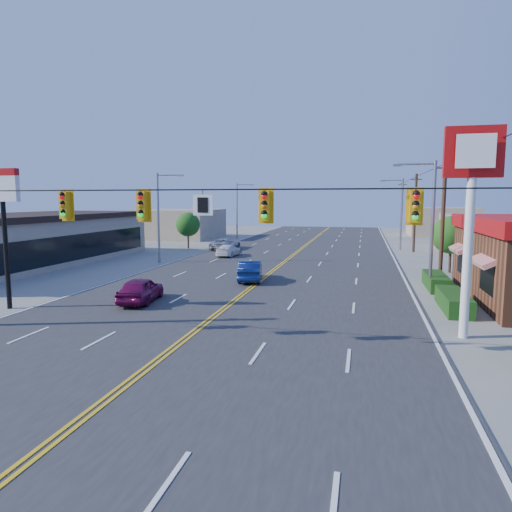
% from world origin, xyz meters
% --- Properties ---
extents(ground, '(160.00, 160.00, 0.00)m').
position_xyz_m(ground, '(0.00, 0.00, 0.00)').
color(ground, gray).
rests_on(ground, ground).
extents(road, '(20.00, 120.00, 0.06)m').
position_xyz_m(road, '(0.00, 20.00, 0.03)').
color(road, '#2D2D30').
rests_on(road, ground).
extents(signal_span, '(24.32, 0.34, 9.00)m').
position_xyz_m(signal_span, '(-0.12, 0.00, 4.89)').
color(signal_span, '#47301E').
rests_on(signal_span, ground).
extents(kfc_pylon, '(2.20, 0.36, 8.50)m').
position_xyz_m(kfc_pylon, '(11.00, 4.00, 6.04)').
color(kfc_pylon, white).
rests_on(kfc_pylon, ground).
extents(strip_mall, '(10.40, 26.40, 4.40)m').
position_xyz_m(strip_mall, '(-22.00, 18.00, 2.25)').
color(strip_mall, tan).
rests_on(strip_mall, ground).
extents(pizza_hut_sign, '(1.90, 0.30, 6.85)m').
position_xyz_m(pizza_hut_sign, '(-11.00, 4.00, 5.18)').
color(pizza_hut_sign, black).
rests_on(pizza_hut_sign, ground).
extents(streetlight_se, '(2.55, 0.25, 8.00)m').
position_xyz_m(streetlight_se, '(10.79, 14.00, 4.51)').
color(streetlight_se, gray).
rests_on(streetlight_se, ground).
extents(streetlight_ne, '(2.55, 0.25, 8.00)m').
position_xyz_m(streetlight_ne, '(10.79, 38.00, 4.51)').
color(streetlight_ne, gray).
rests_on(streetlight_ne, ground).
extents(streetlight_sw, '(2.55, 0.25, 8.00)m').
position_xyz_m(streetlight_sw, '(-10.79, 22.00, 4.51)').
color(streetlight_sw, gray).
rests_on(streetlight_sw, ground).
extents(streetlight_nw, '(2.55, 0.25, 8.00)m').
position_xyz_m(streetlight_nw, '(-10.79, 48.00, 4.51)').
color(streetlight_nw, gray).
rests_on(streetlight_nw, ground).
extents(utility_pole_near, '(0.28, 0.28, 8.40)m').
position_xyz_m(utility_pole_near, '(12.20, 18.00, 4.20)').
color(utility_pole_near, '#47301E').
rests_on(utility_pole_near, ground).
extents(utility_pole_mid, '(0.28, 0.28, 8.40)m').
position_xyz_m(utility_pole_mid, '(12.20, 36.00, 4.20)').
color(utility_pole_mid, '#47301E').
rests_on(utility_pole_mid, ground).
extents(utility_pole_far, '(0.28, 0.28, 8.40)m').
position_xyz_m(utility_pole_far, '(12.20, 54.00, 4.20)').
color(utility_pole_far, '#47301E').
rests_on(utility_pole_far, ground).
extents(tree_kfc_rear, '(2.94, 2.94, 4.41)m').
position_xyz_m(tree_kfc_rear, '(13.50, 22.00, 2.93)').
color(tree_kfc_rear, '#47301E').
rests_on(tree_kfc_rear, ground).
extents(tree_west, '(2.80, 2.80, 4.20)m').
position_xyz_m(tree_west, '(-13.00, 34.00, 2.79)').
color(tree_west, '#47301E').
rests_on(tree_west, ground).
extents(bld_east_mid, '(12.00, 10.00, 4.00)m').
position_xyz_m(bld_east_mid, '(22.00, 40.00, 2.00)').
color(bld_east_mid, gray).
rests_on(bld_east_mid, ground).
extents(bld_west_far, '(11.00, 12.00, 4.20)m').
position_xyz_m(bld_west_far, '(-20.00, 48.00, 2.10)').
color(bld_west_far, tan).
rests_on(bld_west_far, ground).
extents(bld_east_far, '(10.00, 10.00, 4.40)m').
position_xyz_m(bld_east_far, '(19.00, 62.00, 2.20)').
color(bld_east_far, tan).
rests_on(bld_east_far, ground).
extents(car_magenta, '(2.15, 4.22, 1.38)m').
position_xyz_m(car_magenta, '(-4.93, 6.75, 0.69)').
color(car_magenta, maroon).
rests_on(car_magenta, ground).
extents(car_blue, '(2.26, 4.48, 1.41)m').
position_xyz_m(car_blue, '(-0.70, 14.65, 0.71)').
color(car_blue, navy).
rests_on(car_blue, ground).
extents(car_white, '(1.93, 4.10, 1.16)m').
position_xyz_m(car_white, '(-6.16, 27.63, 0.58)').
color(car_white, white).
rests_on(car_white, ground).
extents(car_silver, '(2.86, 4.85, 1.27)m').
position_xyz_m(car_silver, '(-8.24, 33.30, 0.63)').
color(car_silver, '#B1B1B6').
rests_on(car_silver, ground).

